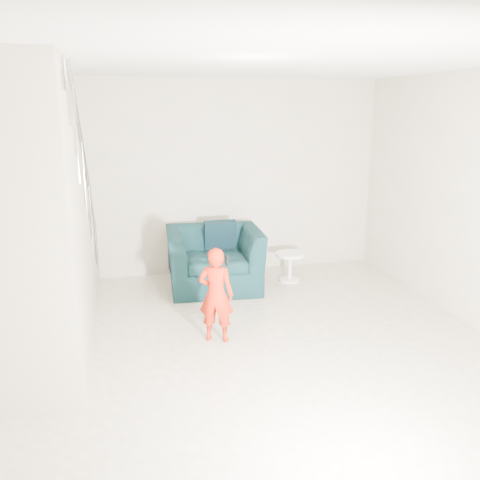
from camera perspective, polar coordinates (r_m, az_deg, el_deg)
The scene contains 11 objects.
floor at distance 4.93m, azimuth 1.49°, elevation -13.18°, with size 5.50×5.50×0.00m, color gray.
ceiling at distance 4.39m, azimuth 1.74°, elevation 19.85°, with size 5.50×5.50×0.00m, color silver.
back_wall at distance 7.12m, azimuth -4.02°, elevation 6.88°, with size 5.00×5.00×0.00m, color #A29A84.
front_wall at distance 2.07m, azimuth 21.78°, elevation -13.62°, with size 5.00×5.00×0.00m, color #A29A84.
armchair at distance 6.65m, azimuth -2.92°, elevation -2.11°, with size 1.21×1.05×0.78m, color black.
toddler at distance 5.11m, azimuth -2.71°, elevation -6.16°, with size 0.36×0.23×0.98m, color #AB0509.
side_table at distance 6.95m, azimuth 5.61°, elevation -2.49°, with size 0.40×0.40×0.40m.
staircase at distance 5.04m, azimuth -22.74°, elevation -2.11°, with size 1.02×3.03×3.62m.
cushion at distance 6.88m, azimuth -2.29°, elevation 0.52°, with size 0.43×0.12×0.41m, color black.
throw at distance 6.58m, azimuth -7.72°, elevation -1.48°, with size 0.05×0.47×0.53m, color black.
phone at distance 4.96m, azimuth -1.46°, elevation -2.36°, with size 0.02×0.05×0.10m, color black.
Camera 1 is at (-1.11, -4.22, 2.29)m, focal length 38.00 mm.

